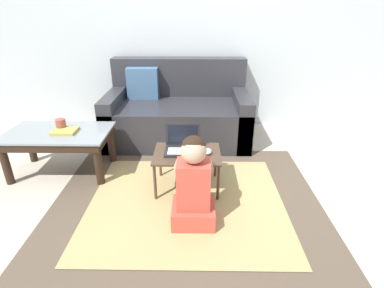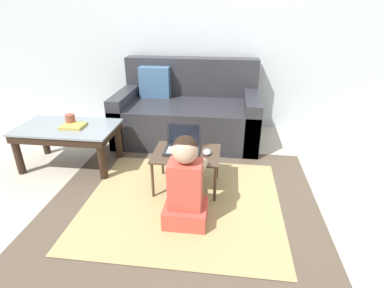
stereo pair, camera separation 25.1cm
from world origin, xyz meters
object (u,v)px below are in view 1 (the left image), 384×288
Objects in this scene: coffee_table at (59,139)px; book_on_table at (65,131)px; couch at (178,113)px; laptop_desk at (187,157)px; person_seated at (193,185)px; laptop at (183,147)px; computer_mouse at (208,151)px; cup_on_table at (61,124)px.

coffee_table is 0.11m from book_on_table.
couch reaches higher than laptop_desk.
laptop_desk is 0.81× the size of person_seated.
person_seated is (0.10, -0.49, -0.06)m from laptop.
couch is at bearing 105.78° from computer_mouse.
laptop_desk is 5.52× the size of cup_on_table.
couch is 1.16m from computer_mouse.
person_seated is at bearing -78.94° from laptop.
couch is at bearing 95.65° from laptop.
couch is 1.72× the size of coffee_table.
computer_mouse is 0.47m from person_seated.
laptop_desk is 1.87× the size of laptop.
person_seated is (0.06, -0.45, 0.01)m from laptop_desk.
couch is 7.65× the size of book_on_table.
coffee_table reaches higher than laptop_desk.
laptop_desk is 5.44× the size of computer_mouse.
coffee_table is at bearing 167.70° from book_on_table.
person_seated reaches higher than coffee_table.
coffee_table is 0.13m from cup_on_table.
coffee_table is 1.43m from person_seated.
cup_on_table reaches higher than coffee_table.
laptop_desk is at bearing -82.62° from couch.
book_on_table is at bearing -50.18° from cup_on_table.
laptop_desk is (0.14, -1.12, -0.00)m from couch.
book_on_table is (-1.11, 0.24, 0.13)m from laptop_desk.
laptop reaches higher than book_on_table.
couch is 2.88× the size of laptop_desk.
cup_on_table is (-1.17, 0.31, 0.16)m from laptop_desk.
cup_on_table is at bearing 166.76° from computer_mouse.
laptop is (-0.04, 0.04, 0.07)m from laptop_desk.
coffee_table is at bearing 167.61° from laptop_desk.
computer_mouse is at bearing -74.22° from couch.
couch is at bearing 97.36° from person_seated.
computer_mouse is (1.36, -0.26, 0.01)m from coffee_table.
laptop is at bearing -84.35° from couch.
coffee_table is at bearing 150.11° from person_seated.
laptop_desk is 1.14m from book_on_table.
couch is 5.38× the size of laptop.
laptop is at bearing 134.97° from laptop_desk.
computer_mouse is 0.15× the size of person_seated.
couch reaches higher than computer_mouse.
person_seated is (0.20, -1.57, 0.01)m from couch.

